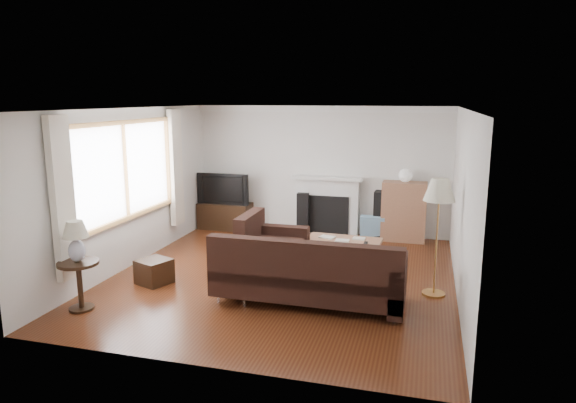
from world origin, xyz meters
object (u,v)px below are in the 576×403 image
(tv_stand, at_px, (225,216))
(coffee_table, at_px, (343,253))
(bookshelf, at_px, (404,212))
(sectional_sofa, at_px, (309,270))
(floor_lamp, at_px, (437,238))
(side_table, at_px, (80,286))

(tv_stand, distance_m, coffee_table, 3.28)
(bookshelf, distance_m, sectional_sofa, 3.53)
(tv_stand, bearing_deg, bookshelf, 0.76)
(coffee_table, distance_m, floor_lamp, 1.72)
(bookshelf, xyz_separation_m, side_table, (-3.79, -4.37, -0.24))
(tv_stand, bearing_deg, sectional_sofa, -52.65)
(tv_stand, bearing_deg, floor_lamp, -32.45)
(floor_lamp, bearing_deg, coffee_table, 149.45)
(bookshelf, relative_size, floor_lamp, 0.69)
(tv_stand, height_order, side_table, side_table)
(side_table, bearing_deg, sectional_sofa, 20.11)
(floor_lamp, bearing_deg, sectional_sofa, -156.54)
(coffee_table, bearing_deg, bookshelf, 68.38)
(coffee_table, bearing_deg, sectional_sofa, -94.85)
(bookshelf, relative_size, coffee_table, 0.96)
(tv_stand, bearing_deg, coffee_table, -33.39)
(sectional_sofa, distance_m, coffee_table, 1.54)
(floor_lamp, distance_m, side_table, 4.69)
(coffee_table, xyz_separation_m, floor_lamp, (1.39, -0.82, 0.58))
(sectional_sofa, bearing_deg, floor_lamp, 23.46)
(tv_stand, distance_m, bookshelf, 3.59)
(tv_stand, relative_size, floor_lamp, 0.66)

